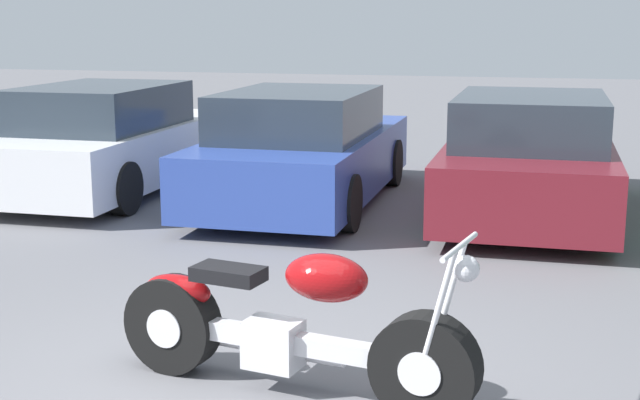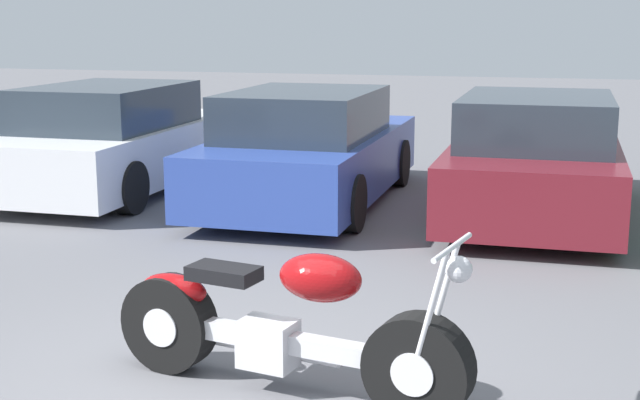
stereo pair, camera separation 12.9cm
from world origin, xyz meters
name	(u,v)px [view 2 (the right image)]	position (x,y,z in m)	size (l,w,h in m)	color
motorcycle	(282,328)	(0.36, 0.26, 0.42)	(2.36, 0.87, 1.07)	black
parked_car_white	(116,141)	(-3.77, 5.93, 0.66)	(1.93, 4.48, 1.41)	white
parked_car_blue	(309,151)	(-1.06, 5.77, 0.66)	(1.93, 4.48, 1.41)	#2D479E
parked_car_maroon	(535,159)	(1.65, 5.82, 0.66)	(1.93, 4.48, 1.41)	maroon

